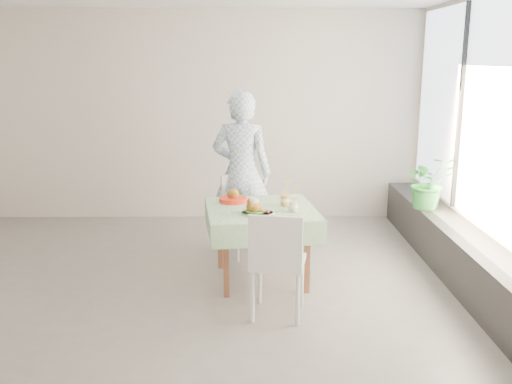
{
  "coord_description": "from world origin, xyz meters",
  "views": [
    {
      "loc": [
        0.69,
        -5.21,
        2.17
      ],
      "look_at": [
        0.75,
        0.21,
        0.89
      ],
      "focal_mm": 40.0,
      "sensor_mm": 36.0,
      "label": 1
    }
  ],
  "objects_px": {
    "cafe_table": "(261,236)",
    "chair_near": "(278,283)",
    "diner": "(242,172)",
    "main_dish": "(256,209)",
    "potted_plant": "(428,182)",
    "juice_cup_orange": "(285,199)",
    "chair_far": "(245,231)"
  },
  "relations": [
    {
      "from": "cafe_table",
      "to": "potted_plant",
      "type": "distance_m",
      "value": 2.13
    },
    {
      "from": "chair_near",
      "to": "potted_plant",
      "type": "xyz_separation_m",
      "value": [
        1.78,
        1.69,
        0.52
      ]
    },
    {
      "from": "cafe_table",
      "to": "potted_plant",
      "type": "relative_size",
      "value": 1.9
    },
    {
      "from": "cafe_table",
      "to": "potted_plant",
      "type": "bearing_deg",
      "value": 24.86
    },
    {
      "from": "cafe_table",
      "to": "diner",
      "type": "bearing_deg",
      "value": 102.59
    },
    {
      "from": "chair_near",
      "to": "main_dish",
      "type": "distance_m",
      "value": 0.8
    },
    {
      "from": "cafe_table",
      "to": "juice_cup_orange",
      "type": "height_order",
      "value": "juice_cup_orange"
    },
    {
      "from": "cafe_table",
      "to": "chair_near",
      "type": "bearing_deg",
      "value": -81.21
    },
    {
      "from": "chair_near",
      "to": "diner",
      "type": "xyz_separation_m",
      "value": [
        -0.33,
        1.71,
        0.63
      ]
    },
    {
      "from": "cafe_table",
      "to": "diner",
      "type": "height_order",
      "value": "diner"
    },
    {
      "from": "chair_near",
      "to": "diner",
      "type": "height_order",
      "value": "diner"
    },
    {
      "from": "chair_near",
      "to": "juice_cup_orange",
      "type": "bearing_deg",
      "value": 82.69
    },
    {
      "from": "potted_plant",
      "to": "juice_cup_orange",
      "type": "bearing_deg",
      "value": -154.43
    },
    {
      "from": "chair_near",
      "to": "cafe_table",
      "type": "bearing_deg",
      "value": 98.79
    },
    {
      "from": "cafe_table",
      "to": "chair_far",
      "type": "relative_size",
      "value": 1.29
    },
    {
      "from": "chair_far",
      "to": "diner",
      "type": "height_order",
      "value": "diner"
    },
    {
      "from": "diner",
      "to": "main_dish",
      "type": "xyz_separation_m",
      "value": [
        0.14,
        -1.12,
        -0.12
      ]
    },
    {
      "from": "main_dish",
      "to": "potted_plant",
      "type": "relative_size",
      "value": 0.51
    },
    {
      "from": "diner",
      "to": "potted_plant",
      "type": "xyz_separation_m",
      "value": [
        2.1,
        -0.02,
        -0.11
      ]
    },
    {
      "from": "cafe_table",
      "to": "chair_near",
      "type": "distance_m",
      "value": 0.84
    },
    {
      "from": "chair_far",
      "to": "diner",
      "type": "distance_m",
      "value": 0.65
    },
    {
      "from": "cafe_table",
      "to": "juice_cup_orange",
      "type": "xyz_separation_m",
      "value": [
        0.24,
        0.09,
        0.35
      ]
    },
    {
      "from": "chair_far",
      "to": "chair_near",
      "type": "height_order",
      "value": "chair_near"
    },
    {
      "from": "chair_far",
      "to": "chair_near",
      "type": "xyz_separation_m",
      "value": [
        0.29,
        -1.57,
        0.01
      ]
    },
    {
      "from": "cafe_table",
      "to": "diner",
      "type": "relative_size",
      "value": 0.63
    },
    {
      "from": "main_dish",
      "to": "potted_plant",
      "type": "xyz_separation_m",
      "value": [
        1.96,
        1.1,
        0.01
      ]
    },
    {
      "from": "diner",
      "to": "main_dish",
      "type": "relative_size",
      "value": 5.9
    },
    {
      "from": "chair_far",
      "to": "potted_plant",
      "type": "distance_m",
      "value": 2.14
    },
    {
      "from": "main_dish",
      "to": "potted_plant",
      "type": "bearing_deg",
      "value": 29.32
    },
    {
      "from": "main_dish",
      "to": "juice_cup_orange",
      "type": "relative_size",
      "value": 1.06
    },
    {
      "from": "chair_far",
      "to": "main_dish",
      "type": "relative_size",
      "value": 2.89
    },
    {
      "from": "potted_plant",
      "to": "main_dish",
      "type": "bearing_deg",
      "value": -150.68
    }
  ]
}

